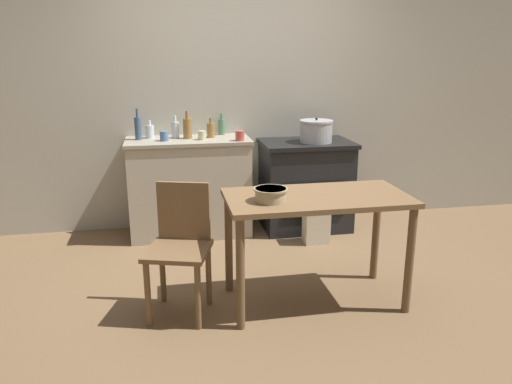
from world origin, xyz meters
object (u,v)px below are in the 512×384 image
at_px(bottle_left, 150,131).
at_px(cup_mid_right, 240,136).
at_px(bottle_center, 222,126).
at_px(chair, 180,244).
at_px(stock_pot, 316,131).
at_px(bottle_center_left, 187,128).
at_px(stove, 305,185).
at_px(bottle_center_right, 175,129).
at_px(bottle_mid_left, 138,128).
at_px(work_table, 317,212).
at_px(cup_far_right, 202,135).
at_px(bottle_far_left, 211,130).
at_px(mixing_bowl_large, 271,194).
at_px(flour_sack, 316,223).
at_px(cup_right, 164,136).

distance_m(bottle_left, cup_mid_right, 0.86).
xyz_separation_m(bottle_left, bottle_center, (0.69, 0.09, 0.02)).
relative_size(chair, stock_pot, 2.77).
distance_m(bottle_center_left, cup_mid_right, 0.51).
distance_m(stove, bottle_center_right, 1.39).
bearing_deg(cup_mid_right, bottle_center_right, 155.69).
height_order(stock_pot, bottle_mid_left, bottle_mid_left).
relative_size(work_table, chair, 1.41).
bearing_deg(chair, cup_far_right, 96.13).
height_order(bottle_left, cup_far_right, bottle_left).
xyz_separation_m(bottle_far_left, bottle_mid_left, (-0.67, 0.00, 0.04)).
bearing_deg(bottle_center_right, cup_mid_right, -24.31).
relative_size(cup_mid_right, cup_far_right, 1.10).
bearing_deg(mixing_bowl_large, bottle_center, 92.85).
distance_m(mixing_bowl_large, bottle_left, 1.92).
relative_size(flour_sack, cup_right, 4.26).
bearing_deg(cup_mid_right, bottle_center_left, 155.43).
xyz_separation_m(bottle_left, bottle_center_right, (0.24, -0.04, 0.02)).
bearing_deg(cup_mid_right, stove, 12.69).
distance_m(stove, bottle_center_left, 1.29).
relative_size(bottle_far_left, cup_mid_right, 2.06).
relative_size(bottle_far_left, cup_far_right, 2.27).
height_order(chair, bottle_center_right, bottle_center_right).
bearing_deg(cup_mid_right, chair, -115.00).
height_order(bottle_mid_left, cup_far_right, bottle_mid_left).
bearing_deg(chair, bottle_center_right, 105.62).
relative_size(flour_sack, mixing_bowl_large, 1.73).
xyz_separation_m(cup_mid_right, cup_right, (-0.68, 0.12, -0.00)).
height_order(chair, cup_mid_right, cup_mid_right).
relative_size(mixing_bowl_large, bottle_mid_left, 0.77).
xyz_separation_m(bottle_center_left, cup_far_right, (0.13, -0.09, -0.06)).
bearing_deg(bottle_center, bottle_center_right, -164.27).
xyz_separation_m(mixing_bowl_large, bottle_mid_left, (-0.89, 1.68, 0.21)).
relative_size(mixing_bowl_large, bottle_center, 1.07).
relative_size(stove, bottle_mid_left, 3.07).
xyz_separation_m(chair, bottle_center_left, (0.16, 1.53, 0.55)).
height_order(bottle_mid_left, bottle_center, bottle_mid_left).
xyz_separation_m(bottle_left, bottle_center_left, (0.35, -0.09, 0.03)).
relative_size(flour_sack, bottle_left, 2.29).
bearing_deg(bottle_left, bottle_center_left, -14.05).
bearing_deg(flour_sack, bottle_center, 139.23).
distance_m(work_table, bottle_mid_left, 2.05).
height_order(stock_pot, bottle_center, bottle_center).
xyz_separation_m(work_table, bottle_left, (-1.12, 1.67, 0.33)).
height_order(flour_sack, bottle_center, bottle_center).
bearing_deg(stove, work_table, -103.69).
height_order(bottle_far_left, bottle_left, bottle_far_left).
xyz_separation_m(stove, bottle_far_left, (-0.92, 0.08, 0.57)).
bearing_deg(bottle_center_left, mixing_bowl_large, -75.31).
bearing_deg(bottle_mid_left, mixing_bowl_large, -62.13).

